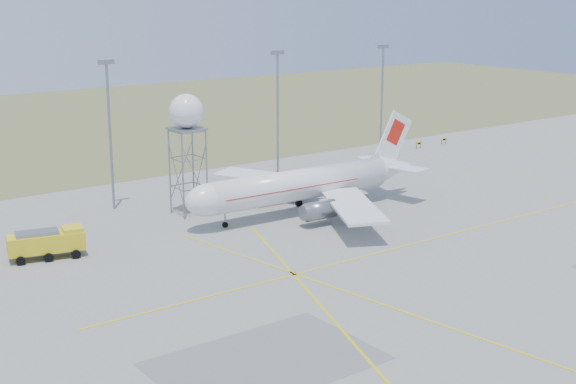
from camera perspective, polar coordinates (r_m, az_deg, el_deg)
ground at (r=70.73m, az=19.52°, el=-11.33°), size 400.00×400.00×0.00m
grass_strip at (r=185.04m, az=-19.00°, el=4.26°), size 400.00×120.00×0.03m
mast_b at (r=111.13m, az=-12.58°, el=4.83°), size 2.20×0.50×20.50m
mast_c at (r=124.96m, az=-0.74°, el=6.18°), size 2.20×0.50×20.50m
mast_d at (r=138.85m, az=6.70°, el=6.89°), size 2.20×0.50×20.50m
taxi_sign_near at (r=155.63m, az=9.28°, el=3.42°), size 1.60×0.17×1.20m
taxi_sign_far at (r=160.65m, az=11.03°, el=3.68°), size 1.60×0.17×1.20m
airliner_main at (r=108.21m, az=1.06°, el=0.51°), size 37.39×36.35×12.72m
radar_tower at (r=107.12m, az=-7.17°, el=3.14°), size 4.51×4.51×16.32m
fire_truck at (r=94.56m, az=-16.66°, el=-3.58°), size 8.80×4.91×3.35m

